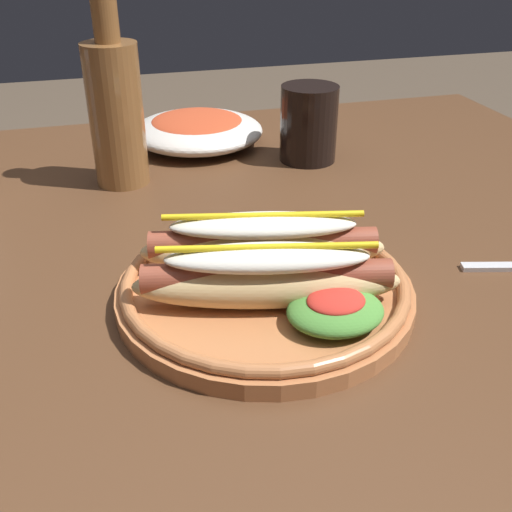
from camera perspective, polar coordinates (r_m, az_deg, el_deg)
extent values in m
cube|color=#51331E|center=(0.70, -5.53, 1.18)|extent=(1.21, 0.87, 0.04)
cylinder|color=#51331E|center=(1.33, 14.67, -3.13)|extent=(0.06, 0.06, 0.70)
cylinder|color=#B77042|center=(0.56, 0.83, -3.43)|extent=(0.27, 0.27, 0.02)
torus|color=#B77042|center=(0.55, 0.83, -2.39)|extent=(0.26, 0.26, 0.01)
ellipsoid|color=tan|center=(0.52, 1.04, -2.66)|extent=(0.24, 0.10, 0.04)
cylinder|color=brown|center=(0.51, 1.05, -1.92)|extent=(0.21, 0.07, 0.03)
ellipsoid|color=silver|center=(0.50, 1.07, -0.17)|extent=(0.18, 0.08, 0.02)
cylinder|color=yellow|center=(0.50, 1.08, 0.83)|extent=(0.18, 0.05, 0.01)
ellipsoid|color=tan|center=(0.57, 0.67, 0.58)|extent=(0.24, 0.10, 0.04)
cylinder|color=brown|center=(0.57, 0.67, 1.27)|extent=(0.21, 0.07, 0.03)
ellipsoid|color=silver|center=(0.56, 0.68, 2.91)|extent=(0.18, 0.08, 0.02)
cylinder|color=yellow|center=(0.55, 0.69, 3.83)|extent=(0.18, 0.05, 0.01)
ellipsoid|color=#4C8C38|center=(0.50, 7.48, -5.15)|extent=(0.08, 0.07, 0.02)
ellipsoid|color=red|center=(0.50, 7.55, -4.21)|extent=(0.05, 0.04, 0.01)
cube|color=silver|center=(0.66, 22.31, -0.95)|extent=(0.09, 0.03, 0.00)
cylinder|color=black|center=(0.87, 4.98, 12.31)|extent=(0.08, 0.08, 0.11)
cylinder|color=brown|center=(0.80, -13.01, 12.72)|extent=(0.07, 0.07, 0.18)
cylinder|color=brown|center=(0.78, -14.07, 21.18)|extent=(0.03, 0.03, 0.06)
ellipsoid|color=silver|center=(0.95, -5.55, 11.66)|extent=(0.20, 0.20, 0.04)
ellipsoid|color=#B74223|center=(0.94, -5.59, 12.47)|extent=(0.14, 0.14, 0.02)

